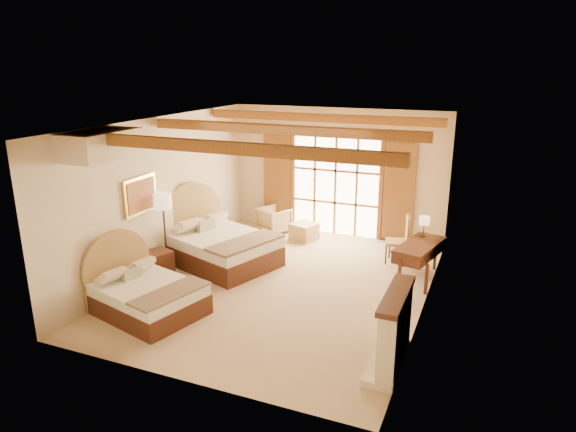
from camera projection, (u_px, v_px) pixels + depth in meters
The scene contains 19 objects.
floor at pixel (282, 284), 10.26m from camera, with size 7.00×7.00×0.00m, color tan.
wall_back at pixel (337, 172), 12.89m from camera, with size 5.50×5.50×0.00m, color beige.
wall_left at pixel (162, 194), 10.80m from camera, with size 7.00×7.00×0.00m, color beige.
wall_right at pixel (429, 224), 8.79m from camera, with size 7.00×7.00×0.00m, color beige.
ceiling at pixel (282, 123), 9.33m from camera, with size 7.00×7.00×0.00m, color #B87E3A.
ceiling_beams at pixel (282, 130), 9.37m from camera, with size 5.39×4.60×0.18m, color #995E28, non-canonical shape.
french_doors at pixel (335, 186), 12.94m from camera, with size 3.95×0.08×2.60m.
fireplace at pixel (393, 334), 7.39m from camera, with size 0.46×1.40×1.16m.
painting at pixel (141, 195), 10.08m from camera, with size 0.06×0.95×0.75m.
canopy_valance at pixel (102, 144), 8.51m from camera, with size 0.70×1.40×0.45m, color beige.
bed_near at pixel (142, 293), 9.04m from camera, with size 2.14×1.78×1.19m.
bed_far at pixel (216, 244), 11.22m from camera, with size 2.74×2.31×1.46m.
nightstand at pixel (159, 265), 10.49m from camera, with size 0.48×0.48×0.58m, color #4E2516.
floor_lamp at pixel (163, 206), 10.46m from camera, with size 0.36×0.36×1.70m.
armchair at pixel (274, 220), 13.30m from camera, with size 0.70×0.73×0.66m, color tan.
ottoman at pixel (304, 231), 12.80m from camera, with size 0.56×0.56×0.41m, color tan.
desk at pixel (419, 260), 10.40m from camera, with size 0.93×1.53×0.77m.
desk_chair at pixel (398, 248), 11.26m from camera, with size 0.58×0.57×1.08m.
desk_lamp at pixel (424, 221), 10.64m from camera, with size 0.21×0.21×0.42m.
Camera 1 is at (3.71, -8.66, 4.27)m, focal length 32.00 mm.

